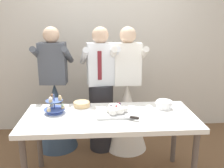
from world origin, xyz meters
TOP-DOWN VIEW (x-y plane):
  - rear_wall at (0.00, 1.46)m, footprint 5.20×0.10m
  - dessert_table at (0.00, 0.00)m, footprint 1.80×0.80m
  - cupcake_stand at (-0.58, 0.11)m, footprint 0.23×0.23m
  - main_cake_tray at (0.08, 0.02)m, footprint 0.42×0.37m
  - plate_stack at (0.63, 0.17)m, footprint 0.18×0.18m
  - round_cake at (-0.30, 0.26)m, footprint 0.24×0.24m
  - person_groom at (-0.07, 0.71)m, footprint 0.52×0.54m
  - person_bride at (0.28, 0.71)m, footprint 0.56×0.56m
  - person_guest at (-0.69, 0.81)m, footprint 0.56×0.56m

SIDE VIEW (x-z plane):
  - person_bride at x=0.28m, z-range -0.25..1.41m
  - person_guest at x=-0.69m, z-range -0.25..1.41m
  - dessert_table at x=0.00m, z-range 0.31..1.09m
  - person_groom at x=-0.07m, z-range -0.08..1.58m
  - round_cake at x=-0.30m, z-range 0.77..0.84m
  - main_cake_tray at x=0.08m, z-range 0.75..0.88m
  - plate_stack at x=0.63m, z-range 0.78..0.86m
  - cupcake_stand at x=-0.58m, z-range 0.75..0.96m
  - rear_wall at x=0.00m, z-range 0.00..2.90m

